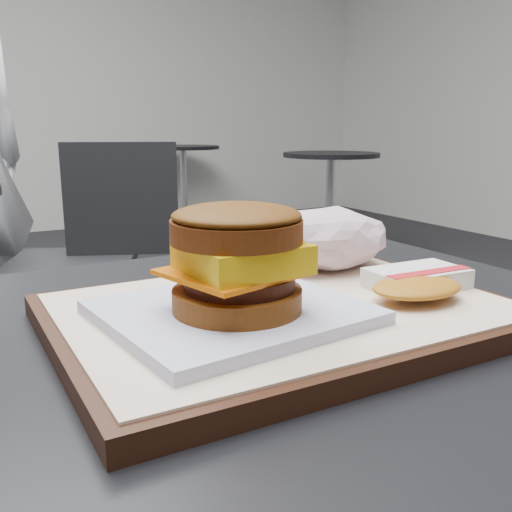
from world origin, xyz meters
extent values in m
cube|color=black|center=(0.00, 0.00, 0.75)|extent=(0.80, 0.60, 0.04)
cube|color=black|center=(0.06, 0.00, 0.78)|extent=(0.38, 0.28, 0.02)
cube|color=silver|center=(0.06, 0.00, 0.79)|extent=(0.36, 0.26, 0.00)
cube|color=white|center=(0.01, -0.02, 0.80)|extent=(0.21, 0.19, 0.01)
cylinder|color=brown|center=(0.01, -0.03, 0.81)|extent=(0.11, 0.11, 0.02)
cylinder|color=#331107|center=(0.01, -0.03, 0.82)|extent=(0.09, 0.09, 0.01)
cube|color=orange|center=(0.00, -0.03, 0.83)|extent=(0.11, 0.11, 0.00)
cube|color=yellow|center=(0.01, -0.03, 0.84)|extent=(0.09, 0.09, 0.02)
cylinder|color=#652E0E|center=(0.01, -0.03, 0.86)|extent=(0.11, 0.11, 0.02)
ellipsoid|color=#63370E|center=(0.01, -0.03, 0.87)|extent=(0.11, 0.11, 0.02)
cube|color=silver|center=(0.20, -0.02, 0.80)|extent=(0.09, 0.06, 0.02)
cube|color=red|center=(0.20, -0.04, 0.81)|extent=(0.09, 0.02, 0.00)
ellipsoid|color=orange|center=(0.17, -0.05, 0.80)|extent=(0.09, 0.06, 0.01)
cylinder|color=#A6A6AB|center=(0.19, 1.59, 0.22)|extent=(0.06, 0.06, 0.44)
cube|color=black|center=(0.19, 1.59, 0.46)|extent=(0.55, 0.55, 0.04)
cube|color=black|center=(0.38, 1.59, 0.68)|extent=(0.38, 0.18, 0.40)
cylinder|color=black|center=(2.20, 2.80, 0.01)|extent=(0.40, 0.40, 0.02)
cylinder|color=#A5A5AA|center=(2.20, 2.80, 0.37)|extent=(0.06, 0.06, 0.70)
cylinder|color=black|center=(2.20, 2.80, 0.73)|extent=(0.66, 0.66, 0.03)
cylinder|color=black|center=(1.80, 4.50, 0.01)|extent=(0.40, 0.40, 0.02)
cylinder|color=#A5A5AA|center=(1.80, 4.50, 0.37)|extent=(0.06, 0.06, 0.70)
cylinder|color=black|center=(1.80, 4.50, 0.73)|extent=(0.66, 0.66, 0.03)
camera|label=1|loc=(-0.19, -0.40, 0.94)|focal=40.00mm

